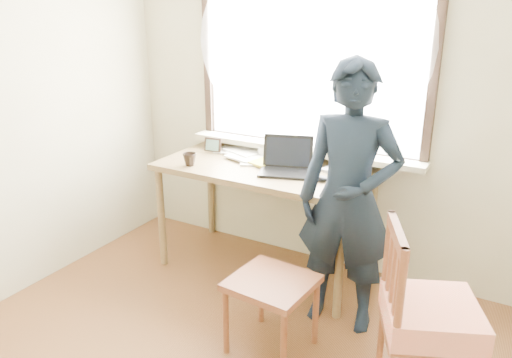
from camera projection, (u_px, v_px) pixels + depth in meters
The scene contains 13 objects.
room_shell at pixel (175, 89), 2.05m from camera, with size 3.52×4.02×2.61m.
desk at pixel (265, 177), 3.68m from camera, with size 1.57×0.78×0.84m.
laptop at pixel (286, 164), 3.52m from camera, with size 0.43×0.38×0.24m.
mug_white at pixel (265, 152), 3.84m from camera, with size 0.11×0.11×0.09m, color white.
mug_dark at pixel (190, 159), 3.65m from camera, with size 0.10×0.10×0.09m, color black.
mouse at pixel (321, 178), 3.34m from camera, with size 0.10×0.07×0.04m, color black.
desk_clutter at pixel (239, 153), 3.91m from camera, with size 0.76×0.51×0.04m.
book_a at pixel (234, 150), 4.00m from camera, with size 0.20×0.27×0.03m, color white.
book_b at pixel (331, 166), 3.63m from camera, with size 0.20×0.27×0.02m, color white.
picture_frame at pixel (213, 146), 3.96m from camera, with size 0.14×0.04×0.11m.
work_chair at pixel (272, 291), 2.89m from camera, with size 0.49×0.47×0.47m.
side_chair at pixel (427, 318), 2.43m from camera, with size 0.59×0.60×0.99m.
person at pixel (349, 199), 3.02m from camera, with size 0.62×0.40×1.69m, color black.
Camera 1 is at (1.28, -1.42, 1.97)m, focal length 35.00 mm.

